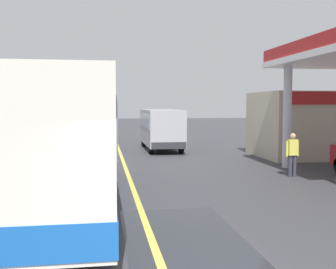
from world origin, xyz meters
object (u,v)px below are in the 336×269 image
at_px(coach_bus_main, 63,142).
at_px(minibus_opposing_lane, 161,126).
at_px(car_trailing_behind_bus, 89,129).
at_px(pedestrian_near_pump, 293,152).

height_order(coach_bus_main, minibus_opposing_lane, coach_bus_main).
bearing_deg(car_trailing_behind_bus, coach_bus_main, -90.22).
bearing_deg(car_trailing_behind_bus, pedestrian_near_pump, -62.92).
distance_m(coach_bus_main, minibus_opposing_lane, 14.27).
distance_m(pedestrian_near_pump, car_trailing_behind_bus, 17.78).
bearing_deg(pedestrian_near_pump, minibus_opposing_lane, 109.30).
xyz_separation_m(minibus_opposing_lane, pedestrian_near_pump, (3.59, -10.27, -0.54)).
bearing_deg(minibus_opposing_lane, coach_bus_main, -108.69).
xyz_separation_m(coach_bus_main, pedestrian_near_pump, (8.17, 3.25, -0.79)).
distance_m(coach_bus_main, pedestrian_near_pump, 8.82).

